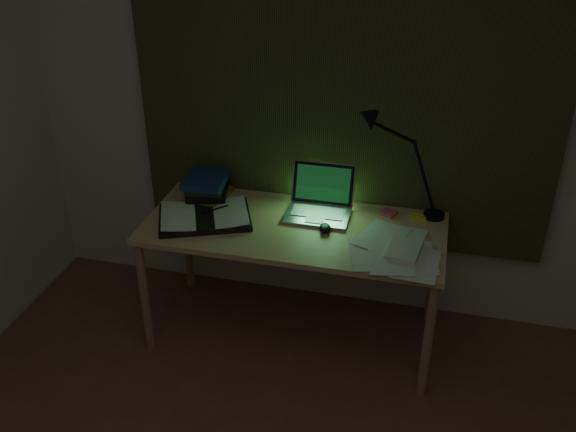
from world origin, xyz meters
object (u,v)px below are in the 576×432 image
desk (293,282)px  book_stack (207,187)px  loose_papers (394,247)px  laptop (318,197)px  open_textbook (205,216)px  desk_lamp (440,165)px

desk → book_stack: size_ratio=5.98×
desk → loose_papers: 0.63m
laptop → loose_papers: (0.42, -0.22, -0.11)m
laptop → book_stack: (-0.63, 0.07, -0.05)m
open_textbook → desk_lamp: (1.15, 0.31, 0.28)m
laptop → book_stack: laptop is taller
loose_papers → desk_lamp: desk_lamp is taller
open_textbook → desk_lamp: size_ratio=0.78×
desk → open_textbook: (-0.46, -0.04, 0.37)m
loose_papers → open_textbook: bearing=176.8°
book_stack → loose_papers: 1.09m
desk → open_textbook: open_textbook is taller
desk → book_stack: (-0.53, 0.19, 0.42)m
desk_lamp → open_textbook: bearing=-161.3°
book_stack → desk_lamp: desk_lamp is taller
book_stack → desk_lamp: 1.24m
laptop → desk_lamp: size_ratio=0.63×
book_stack → loose_papers: bearing=-15.2°
desk → loose_papers: size_ratio=4.34×
open_textbook → book_stack: size_ratio=1.82×
open_textbook → book_stack: 0.24m
book_stack → loose_papers: book_stack is taller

